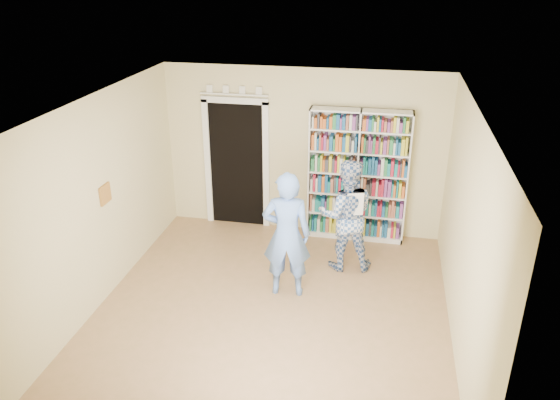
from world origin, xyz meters
name	(u,v)px	position (x,y,z in m)	size (l,w,h in m)	color
floor	(271,313)	(0.00, 0.00, 0.00)	(5.00, 5.00, 0.00)	olive
ceiling	(269,108)	(0.00, 0.00, 2.70)	(5.00, 5.00, 0.00)	white
wall_back	(303,152)	(0.00, 2.50, 1.35)	(4.50, 4.50, 0.00)	beige
wall_left	(97,204)	(-2.25, 0.00, 1.35)	(5.00, 5.00, 0.00)	beige
wall_right	(466,236)	(2.25, 0.00, 1.35)	(5.00, 5.00, 0.00)	beige
bookshelf	(358,175)	(0.90, 2.34, 1.08)	(1.55, 0.29, 2.13)	white
doorway	(237,158)	(-1.10, 2.48, 1.18)	(1.10, 0.08, 2.43)	black
wall_art	(105,194)	(-2.23, 0.20, 1.40)	(0.03, 0.25, 0.25)	brown
man_blue	(287,235)	(0.11, 0.52, 0.88)	(0.64, 0.42, 1.76)	#6189D7
man_plaid	(346,215)	(0.82, 1.36, 0.84)	(0.81, 0.63, 1.67)	#2F5391
paper_sheet	(355,204)	(0.95, 1.16, 1.11)	(0.23, 0.01, 0.33)	white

